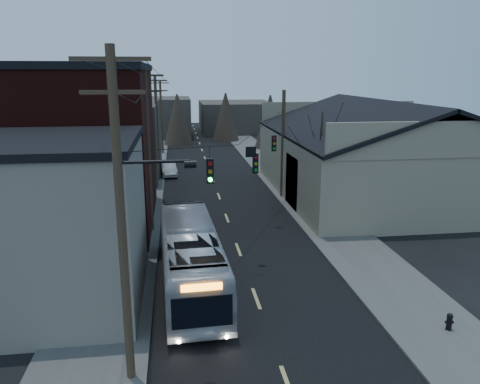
# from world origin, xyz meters

# --- Properties ---
(road_surface) EXTENTS (9.00, 110.00, 0.02)m
(road_surface) POSITION_xyz_m (0.00, 30.00, 0.01)
(road_surface) COLOR black
(road_surface) RESTS_ON ground
(sidewalk_left) EXTENTS (4.00, 110.00, 0.12)m
(sidewalk_left) POSITION_xyz_m (-6.50, 30.00, 0.06)
(sidewalk_left) COLOR #474744
(sidewalk_left) RESTS_ON ground
(sidewalk_right) EXTENTS (4.00, 110.00, 0.12)m
(sidewalk_right) POSITION_xyz_m (6.50, 30.00, 0.06)
(sidewalk_right) COLOR #474744
(sidewalk_right) RESTS_ON ground
(building_clapboard) EXTENTS (8.00, 8.00, 7.00)m
(building_clapboard) POSITION_xyz_m (-9.00, 9.00, 3.50)
(building_clapboard) COLOR slate
(building_clapboard) RESTS_ON ground
(building_brick) EXTENTS (10.00, 12.00, 10.00)m
(building_brick) POSITION_xyz_m (-10.00, 20.00, 5.00)
(building_brick) COLOR black
(building_brick) RESTS_ON ground
(building_left_far) EXTENTS (9.00, 14.00, 7.00)m
(building_left_far) POSITION_xyz_m (-9.50, 36.00, 3.50)
(building_left_far) COLOR #38322D
(building_left_far) RESTS_ON ground
(warehouse) EXTENTS (16.16, 20.60, 7.73)m
(warehouse) POSITION_xyz_m (13.00, 25.00, 2.70)
(warehouse) COLOR #80715D
(warehouse) RESTS_ON ground
(building_far_left) EXTENTS (10.00, 12.00, 6.00)m
(building_far_left) POSITION_xyz_m (-6.00, 65.00, 3.00)
(building_far_left) COLOR #38322D
(building_far_left) RESTS_ON ground
(building_far_right) EXTENTS (12.00, 14.00, 5.00)m
(building_far_right) POSITION_xyz_m (7.00, 70.00, 2.50)
(building_far_right) COLOR #38322D
(building_far_right) RESTS_ON ground
(bare_tree) EXTENTS (0.40, 0.40, 7.20)m
(bare_tree) POSITION_xyz_m (6.50, 20.00, 3.60)
(bare_tree) COLOR black
(bare_tree) RESTS_ON ground
(utility_lines) EXTENTS (11.24, 45.28, 10.50)m
(utility_lines) POSITION_xyz_m (-3.11, 24.14, 4.95)
(utility_lines) COLOR #382B1E
(utility_lines) RESTS_ON ground
(bus) EXTENTS (2.99, 10.84, 2.99)m
(bus) POSITION_xyz_m (-2.82, 9.59, 1.50)
(bus) COLOR #ACB0B9
(bus) RESTS_ON ground
(parked_car) EXTENTS (1.85, 4.21, 1.35)m
(parked_car) POSITION_xyz_m (-4.16, 34.75, 0.67)
(parked_car) COLOR #A9ADB1
(parked_car) RESTS_ON ground
(fire_hydrant) EXTENTS (0.33, 0.23, 0.69)m
(fire_hydrant) POSITION_xyz_m (6.89, 4.26, 0.49)
(fire_hydrant) COLOR black
(fire_hydrant) RESTS_ON sidewalk_right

